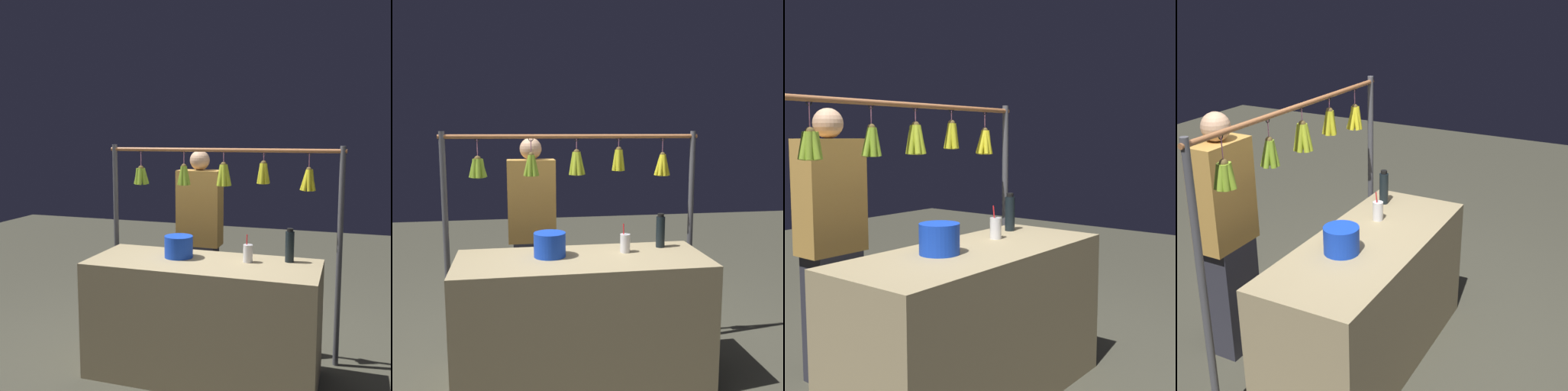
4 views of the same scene
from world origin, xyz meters
TOP-DOWN VIEW (x-y plane):
  - market_counter at (0.00, 0.00)m, footprint 1.72×0.69m
  - display_rack at (0.00, -0.48)m, footprint 1.98×0.13m
  - water_bottle at (-0.61, -0.19)m, footprint 0.07×0.07m
  - blue_bucket at (0.22, -0.07)m, footprint 0.22×0.22m
  - drink_cup at (-0.32, -0.09)m, footprint 0.07×0.07m
  - vendor_person at (0.31, -0.89)m, footprint 0.40×0.22m

SIDE VIEW (x-z plane):
  - market_counter at x=0.00m, z-range 0.00..0.89m
  - vendor_person at x=0.31m, z-range -0.01..1.68m
  - drink_cup at x=-0.32m, z-range 0.85..1.06m
  - blue_bucket at x=0.22m, z-range 0.89..1.05m
  - water_bottle at x=-0.61m, z-range 0.88..1.14m
  - display_rack at x=0.00m, z-range 0.38..2.13m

